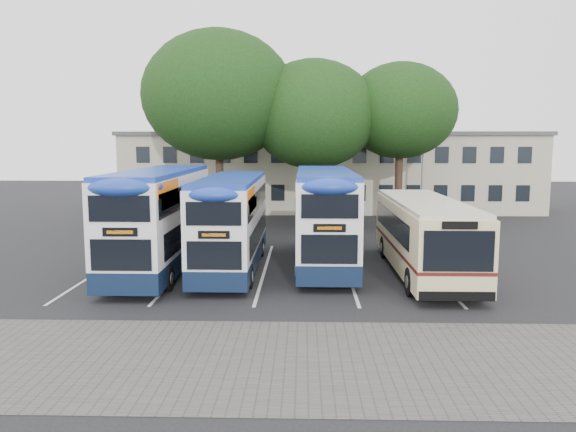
# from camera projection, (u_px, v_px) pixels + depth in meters

# --- Properties ---
(ground) EXTENTS (120.00, 120.00, 0.00)m
(ground) POSITION_uv_depth(u_px,v_px,m) (366.00, 304.00, 18.95)
(ground) COLOR black
(ground) RESTS_ON ground
(paving_strip) EXTENTS (40.00, 6.00, 0.01)m
(paving_strip) POSITION_uv_depth(u_px,v_px,m) (307.00, 361.00, 14.04)
(paving_strip) COLOR #595654
(paving_strip) RESTS_ON ground
(bay_lines) EXTENTS (14.12, 11.00, 0.01)m
(bay_lines) POSITION_uv_depth(u_px,v_px,m) (265.00, 270.00, 24.00)
(bay_lines) COLOR silver
(bay_lines) RESTS_ON ground
(depot_building) EXTENTS (32.40, 8.40, 6.20)m
(depot_building) POSITION_uv_depth(u_px,v_px,m) (329.00, 170.00, 45.28)
(depot_building) COLOR #B0A78D
(depot_building) RESTS_ON ground
(lamp_post) EXTENTS (0.25, 1.05, 9.06)m
(lamp_post) POSITION_uv_depth(u_px,v_px,m) (423.00, 147.00, 37.91)
(lamp_post) COLOR gray
(lamp_post) RESTS_ON ground
(tree_left) EXTENTS (9.64, 9.64, 12.47)m
(tree_left) POSITION_uv_depth(u_px,v_px,m) (218.00, 95.00, 35.50)
(tree_left) COLOR black
(tree_left) RESTS_ON ground
(tree_mid) EXTENTS (8.14, 8.14, 10.64)m
(tree_mid) POSITION_uv_depth(u_px,v_px,m) (314.00, 114.00, 35.63)
(tree_mid) COLOR black
(tree_mid) RESTS_ON ground
(tree_right) EXTENTS (7.23, 7.23, 10.52)m
(tree_right) POSITION_uv_depth(u_px,v_px,m) (400.00, 111.00, 36.06)
(tree_right) COLOR black
(tree_right) RESTS_ON ground
(bus_dd_left) EXTENTS (2.49, 10.28, 4.28)m
(bus_dd_left) POSITION_uv_depth(u_px,v_px,m) (160.00, 215.00, 23.70)
(bus_dd_left) COLOR #0F1D37
(bus_dd_left) RESTS_ON ground
(bus_dd_mid) EXTENTS (2.31, 9.53, 3.97)m
(bus_dd_mid) POSITION_uv_depth(u_px,v_px,m) (232.00, 219.00, 23.88)
(bus_dd_mid) COLOR #0F1D37
(bus_dd_mid) RESTS_ON ground
(bus_dd_right) EXTENTS (2.45, 10.09, 4.20)m
(bus_dd_right) POSITION_uv_depth(u_px,v_px,m) (324.00, 213.00, 24.78)
(bus_dd_right) COLOR #0F1D37
(bus_dd_right) RESTS_ON ground
(bus_single) EXTENTS (2.63, 10.35, 3.09)m
(bus_single) POSITION_uv_depth(u_px,v_px,m) (424.00, 232.00, 23.25)
(bus_single) COLOR beige
(bus_single) RESTS_ON ground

